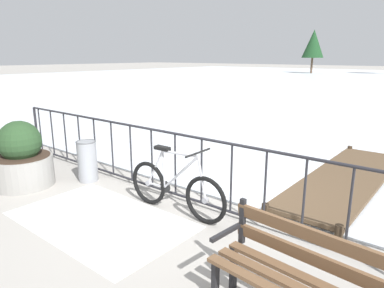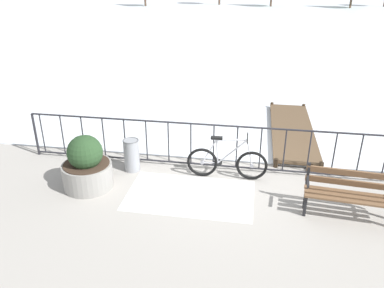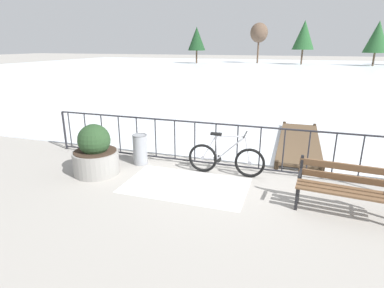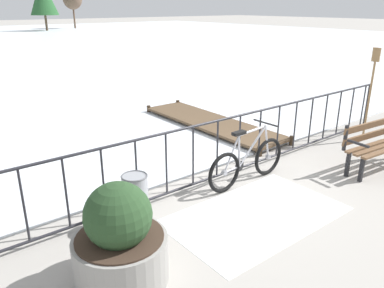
# 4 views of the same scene
# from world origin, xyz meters

# --- Properties ---
(ground_plane) EXTENTS (160.00, 160.00, 0.00)m
(ground_plane) POSITION_xyz_m (0.00, 0.00, 0.00)
(ground_plane) COLOR #9E9991
(snow_patch) EXTENTS (2.50, 1.51, 0.01)m
(snow_patch) POSITION_xyz_m (-0.57, -1.20, 0.00)
(snow_patch) COLOR white
(snow_patch) RESTS_ON ground
(railing_fence) EXTENTS (9.06, 0.06, 1.07)m
(railing_fence) POSITION_xyz_m (0.00, 0.00, 0.56)
(railing_fence) COLOR #232328
(railing_fence) RESTS_ON ground
(bicycle_near_railing) EXTENTS (1.71, 0.52, 0.97)m
(bicycle_near_railing) POSITION_xyz_m (0.07, -0.38, 0.37)
(bicycle_near_railing) COLOR black
(bicycle_near_railing) RESTS_ON ground
(park_bench) EXTENTS (1.64, 0.63, 0.89)m
(park_bench) POSITION_xyz_m (2.37, -1.37, 0.51)
(park_bench) COLOR brown
(park_bench) RESTS_ON ground
(planter_with_shrub) EXTENTS (1.00, 1.00, 1.13)m
(planter_with_shrub) POSITION_xyz_m (-2.69, -1.21, 0.47)
(planter_with_shrub) COLOR gray
(planter_with_shrub) RESTS_ON ground
(trash_bin) EXTENTS (0.35, 0.35, 0.73)m
(trash_bin) POSITION_xyz_m (-2.02, -0.37, 0.37)
(trash_bin) COLOR gray
(trash_bin) RESTS_ON ground
(oar_upright) EXTENTS (0.04, 0.16, 1.98)m
(oar_upright) POSITION_xyz_m (3.61, -0.47, 1.14)
(oar_upright) COLOR #937047
(oar_upright) RESTS_ON ground
(wooden_dock) EXTENTS (1.10, 4.16, 0.20)m
(wooden_dock) POSITION_xyz_m (1.63, 2.33, 0.12)
(wooden_dock) COLOR brown
(wooden_dock) RESTS_ON ground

